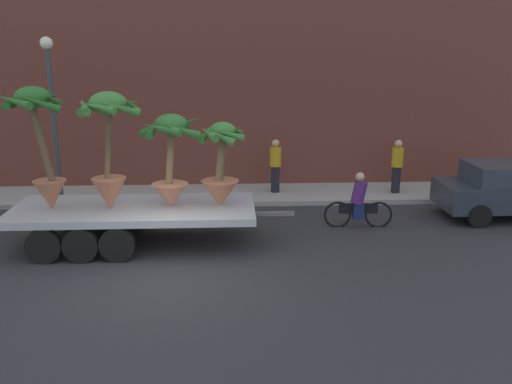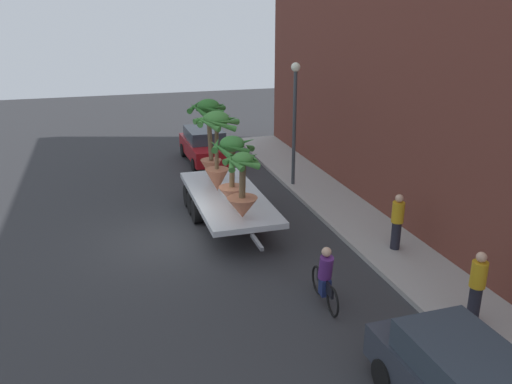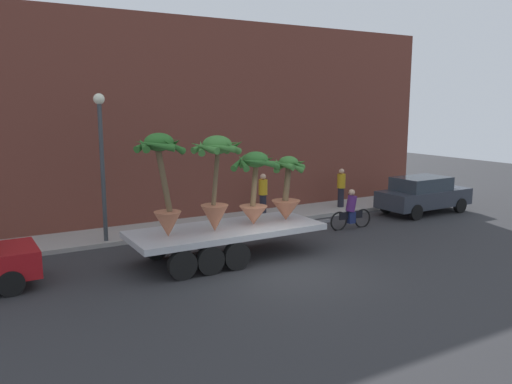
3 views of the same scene
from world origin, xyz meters
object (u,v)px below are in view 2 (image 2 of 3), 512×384
Objects in this scene: potted_palm_rear at (243,189)px; cyclist at (325,278)px; flatbed_trailer at (226,198)px; street_lamp at (295,108)px; trailing_car at (205,145)px; pedestrian_near_gate at (397,221)px; potted_palm_front at (209,135)px; potted_palm_extra at (232,169)px; potted_palm_middle at (217,147)px; pedestrian_far_left at (477,285)px.

potted_palm_rear reaches higher than cyclist.
flatbed_trailer is at bearing 178.92° from potted_palm_rear.
trailing_car is at bearing -149.46° from street_lamp.
street_lamp is at bearing 126.75° from flatbed_trailer.
cyclist is at bearing -57.59° from pedestrian_near_gate.
potted_palm_front reaches higher than potted_palm_extra.
potted_palm_rear is at bearing 4.37° from potted_palm_middle.
potted_palm_rear is 0.91× the size of potted_palm_extra.
pedestrian_far_left is at bearing 26.62° from flatbed_trailer.
street_lamp is (-10.43, -0.57, 2.19)m from pedestrian_far_left.
potted_palm_middle is 1.63× the size of pedestrian_far_left.
trailing_car is (-9.51, 0.73, -1.07)m from potted_palm_rear.
potted_palm_rear is at bearing 0.35° from potted_palm_extra.
cyclist is (4.82, 1.13, -1.51)m from potted_palm_extra.
potted_palm_extra reaches higher than pedestrian_near_gate.
potted_palm_rear is 1.20× the size of pedestrian_far_left.
potted_palm_middle is 0.58× the size of street_lamp.
potted_palm_rear reaches higher than trailing_car.
potted_palm_front reaches higher than pedestrian_far_left.
potted_palm_front is 2.98m from potted_palm_extra.
street_lamp is at bearing 145.11° from potted_palm_rear.
street_lamp reaches higher than potted_palm_front.
trailing_car is (-13.14, -0.39, 0.16)m from cyclist.
potted_palm_middle reaches higher than pedestrian_far_left.
pedestrian_far_left reaches higher than cyclist.
potted_palm_extra is at bearing -123.65° from pedestrian_near_gate.
pedestrian_near_gate is at bearing 56.35° from potted_palm_extra.
potted_palm_extra is 1.31× the size of pedestrian_far_left.
pedestrian_near_gate is (-1.99, 3.13, 0.37)m from cyclist.
pedestrian_far_left is 0.35× the size of street_lamp.
street_lamp reaches higher than flatbed_trailer.
pedestrian_near_gate reaches higher than trailing_car.
potted_palm_middle is at bearing -152.51° from pedestrian_far_left.
street_lamp is at bearing 137.33° from potted_palm_extra.
street_lamp reaches higher than potted_palm_rear.
potted_palm_front is 8.10m from cyclist.
flatbed_trailer is 2.36× the size of potted_palm_front.
potted_palm_extra is at bearing -42.67° from street_lamp.
pedestrian_far_left is (3.86, -0.25, 0.00)m from pedestrian_near_gate.
cyclist is at bearing -15.12° from street_lamp.
potted_palm_extra is 5.18m from street_lamp.
potted_palm_extra is 0.53× the size of trailing_car.
potted_palm_front is 1.57× the size of cyclist.
flatbed_trailer is 5.84m from pedestrian_near_gate.
pedestrian_far_left is at bearing -3.69° from pedestrian_near_gate.
trailing_car is (-5.37, 0.85, -1.78)m from potted_palm_front.
potted_palm_rear is 4.00m from cyclist.
potted_palm_extra is at bearing 7.81° from potted_palm_middle.
potted_palm_front reaches higher than potted_palm_middle.
trailing_car reaches higher than cyclist.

